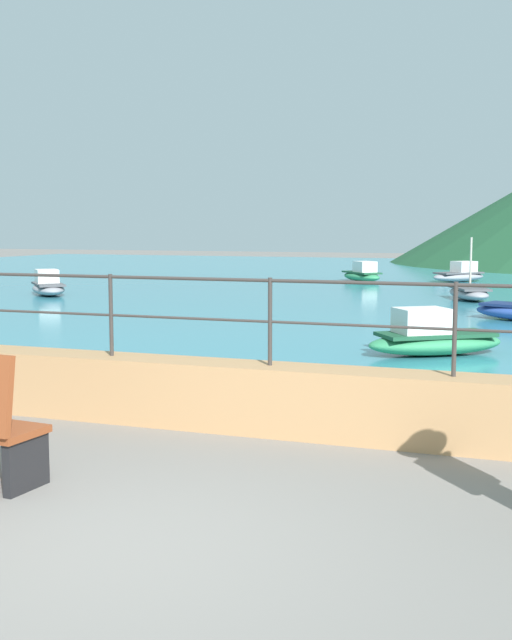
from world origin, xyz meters
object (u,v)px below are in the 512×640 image
Objects in this scene: boat_2 at (460,275)px; boat_4 at (362,274)px; boat_0 at (469,293)px; boat_3 at (433,338)px; boat_6 at (48,286)px.

boat_4 is (-3.46, -1.06, 0.00)m from boat_2.
boat_2 is (-1.02, 7.64, 0.07)m from boat_0.
boat_3 is (0.36, -10.32, 0.07)m from boat_0.
boat_0 is 1.05× the size of boat_4.
boat_0 reaches higher than boat_6.
boat_0 is 1.07× the size of boat_2.
boat_2 is 0.99× the size of boat_4.
boat_3 is 1.03× the size of boat_4.
boat_0 is 12.37m from boat_6.
boat_3 is at bearing -85.59° from boat_2.
boat_3 is at bearing -31.78° from boat_6.
boat_6 is (-12.45, 7.71, 0.00)m from boat_3.
boat_4 is at bearing 50.42° from boat_6.
boat_2 is at bearing 97.62° from boat_0.
boat_4 is (-4.49, 6.59, 0.07)m from boat_0.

